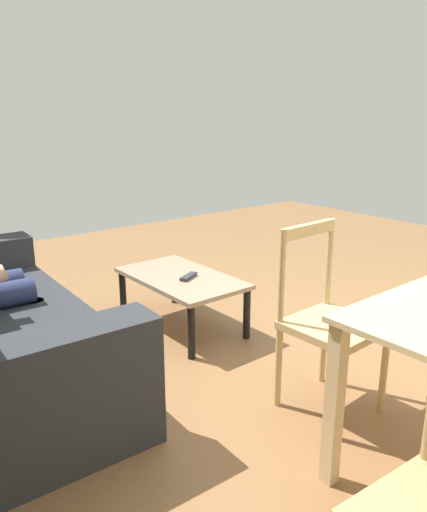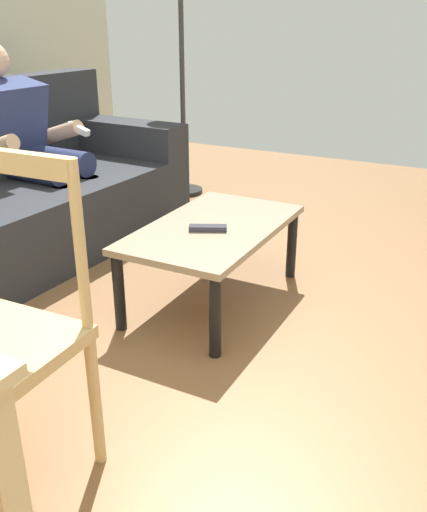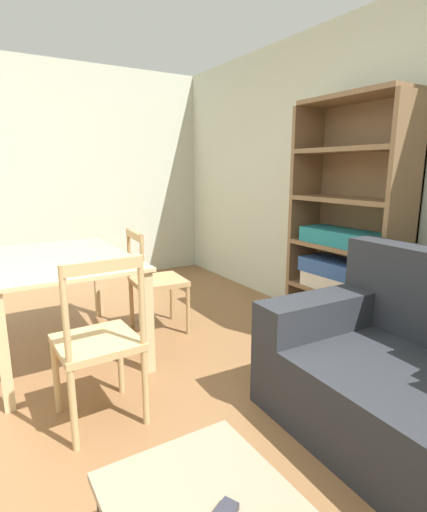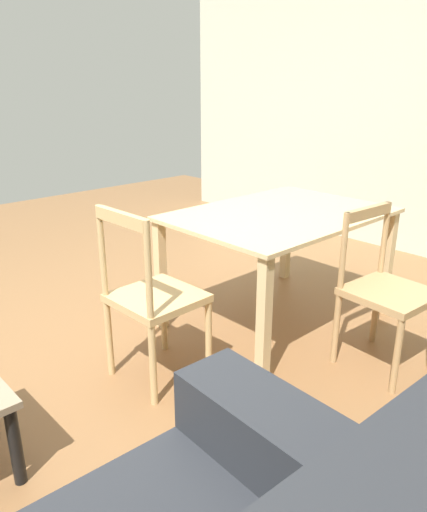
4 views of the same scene
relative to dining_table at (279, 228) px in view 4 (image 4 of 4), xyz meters
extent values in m
plane|color=brown|center=(1.23, -0.34, -0.64)|extent=(8.48, 8.48, 0.00)
cube|color=beige|center=(-2.01, -0.34, 0.65)|extent=(0.12, 5.21, 2.58)
cube|color=#282B30|center=(1.41, 1.29, -0.12)|extent=(0.28, 0.96, 0.22)
cylinder|color=black|center=(1.86, 0.24, -0.47)|extent=(0.05, 0.05, 0.36)
cube|color=#D1B27F|center=(0.00, 0.00, 0.09)|extent=(1.36, 0.97, 0.02)
cube|color=#D1B27F|center=(-0.63, -0.44, -0.28)|extent=(0.06, 0.06, 0.72)
cube|color=#D1B27F|center=(0.63, -0.44, -0.28)|extent=(0.06, 0.06, 0.72)
cube|color=#D1B27F|center=(-0.63, 0.44, -0.28)|extent=(0.06, 0.06, 0.72)
cube|color=#D1B27F|center=(0.63, 0.44, -0.28)|extent=(0.06, 0.06, 0.72)
cube|color=tan|center=(0.00, 0.79, -0.20)|extent=(0.45, 0.45, 0.04)
cylinder|color=tan|center=(0.20, 0.96, -0.42)|extent=(0.04, 0.04, 0.44)
cylinder|color=tan|center=(0.18, 0.58, -0.42)|extent=(0.04, 0.04, 0.44)
cylinder|color=tan|center=(-0.20, 0.61, -0.42)|extent=(0.04, 0.04, 0.44)
cylinder|color=tan|center=(0.18, 0.58, 0.02)|extent=(0.03, 0.03, 0.44)
cylinder|color=tan|center=(-0.20, 0.61, 0.02)|extent=(0.03, 0.03, 0.44)
cube|color=tan|center=(-0.01, 0.60, 0.21)|extent=(0.38, 0.06, 0.06)
cube|color=tan|center=(0.98, 0.00, -0.19)|extent=(0.43, 0.43, 0.04)
cylinder|color=tan|center=(0.78, 0.18, -0.41)|extent=(0.04, 0.04, 0.46)
cylinder|color=tan|center=(0.80, -0.20, -0.41)|extent=(0.04, 0.04, 0.46)
cylinder|color=tan|center=(1.16, 0.20, -0.41)|extent=(0.04, 0.04, 0.46)
cylinder|color=tan|center=(1.18, -0.18, -0.41)|extent=(0.04, 0.04, 0.46)
cylinder|color=tan|center=(1.16, 0.20, 0.06)|extent=(0.03, 0.03, 0.50)
cylinder|color=tan|center=(1.18, -0.18, 0.06)|extent=(0.03, 0.03, 0.50)
cube|color=tan|center=(1.17, 0.01, 0.28)|extent=(0.05, 0.38, 0.06)
camera|label=1|loc=(-0.43, 1.91, 0.85)|focal=34.85mm
camera|label=2|loc=(0.11, -1.14, 0.64)|focal=39.80mm
camera|label=3|loc=(3.01, -0.49, 0.73)|focal=27.72mm
camera|label=4|loc=(2.36, 1.91, 0.88)|focal=34.44mm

